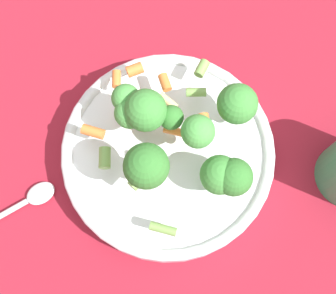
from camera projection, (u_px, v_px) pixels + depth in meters
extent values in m
plane|color=maroon|center=(168.00, 159.00, 0.59)|extent=(3.00, 3.00, 0.00)
cylinder|color=silver|center=(168.00, 155.00, 0.57)|extent=(0.26, 0.26, 0.04)
torus|color=silver|center=(168.00, 152.00, 0.56)|extent=(0.26, 0.26, 0.01)
cylinder|color=#8CB766|center=(217.00, 180.00, 0.53)|extent=(0.02, 0.02, 0.02)
sphere|color=#3D8438|center=(220.00, 175.00, 0.51)|extent=(0.04, 0.04, 0.04)
cylinder|color=#8CB766|center=(131.00, 120.00, 0.53)|extent=(0.01, 0.01, 0.02)
sphere|color=#479342|center=(130.00, 113.00, 0.51)|extent=(0.03, 0.03, 0.03)
cylinder|color=#8CB766|center=(234.00, 113.00, 0.54)|extent=(0.02, 0.02, 0.02)
sphere|color=#3D8438|center=(237.00, 104.00, 0.51)|extent=(0.05, 0.05, 0.05)
cylinder|color=#8CB766|center=(171.00, 123.00, 0.52)|extent=(0.01, 0.01, 0.01)
sphere|color=#33722D|center=(171.00, 117.00, 0.51)|extent=(0.03, 0.03, 0.03)
cylinder|color=#8CB766|center=(231.00, 182.00, 0.52)|extent=(0.01, 0.01, 0.01)
sphere|color=#33722D|center=(234.00, 177.00, 0.50)|extent=(0.04, 0.04, 0.04)
cylinder|color=#8CB766|center=(148.00, 173.00, 0.50)|extent=(0.02, 0.02, 0.03)
sphere|color=#33722D|center=(146.00, 166.00, 0.47)|extent=(0.05, 0.05, 0.05)
cylinder|color=#8CB766|center=(127.00, 105.00, 0.53)|extent=(0.01, 0.01, 0.01)
sphere|color=#479342|center=(126.00, 98.00, 0.51)|extent=(0.03, 0.03, 0.03)
cylinder|color=#8CB766|center=(147.00, 120.00, 0.53)|extent=(0.02, 0.02, 0.02)
sphere|color=#3D8438|center=(146.00, 110.00, 0.50)|extent=(0.05, 0.05, 0.05)
cylinder|color=#8CB766|center=(197.00, 138.00, 0.52)|extent=(0.01, 0.01, 0.02)
sphere|color=#479342|center=(198.00, 131.00, 0.49)|extent=(0.04, 0.04, 0.04)
cylinder|color=beige|center=(168.00, 101.00, 0.55)|extent=(0.01, 0.03, 0.01)
cylinder|color=beige|center=(129.00, 116.00, 0.53)|extent=(0.02, 0.02, 0.01)
cylinder|color=#729E4C|center=(105.00, 158.00, 0.52)|extent=(0.03, 0.03, 0.01)
cylinder|color=orange|center=(174.00, 131.00, 0.55)|extent=(0.02, 0.03, 0.01)
cylinder|color=orange|center=(165.00, 82.00, 0.55)|extent=(0.02, 0.02, 0.01)
cylinder|color=#729E4C|center=(196.00, 92.00, 0.55)|extent=(0.02, 0.02, 0.01)
cylinder|color=#729E4C|center=(137.00, 181.00, 0.50)|extent=(0.02, 0.02, 0.01)
cylinder|color=#729E4C|center=(163.00, 229.00, 0.51)|extent=(0.02, 0.03, 0.01)
cylinder|color=orange|center=(204.00, 124.00, 0.52)|extent=(0.02, 0.03, 0.01)
cylinder|color=orange|center=(141.00, 164.00, 0.52)|extent=(0.02, 0.03, 0.01)
cylinder|color=#729E4C|center=(153.00, 163.00, 0.52)|extent=(0.02, 0.03, 0.01)
cylinder|color=orange|center=(116.00, 79.00, 0.55)|extent=(0.02, 0.02, 0.01)
cylinder|color=#729E4C|center=(202.00, 68.00, 0.55)|extent=(0.02, 0.02, 0.01)
cylinder|color=orange|center=(150.00, 110.00, 0.55)|extent=(0.03, 0.01, 0.01)
cylinder|color=orange|center=(93.00, 132.00, 0.53)|extent=(0.02, 0.03, 0.01)
cylinder|color=orange|center=(135.00, 70.00, 0.55)|extent=(0.02, 0.02, 0.01)
cylinder|color=orange|center=(126.00, 111.00, 0.55)|extent=(0.01, 0.03, 0.01)
ellipsoid|color=silver|center=(41.00, 193.00, 0.57)|extent=(0.04, 0.03, 0.01)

